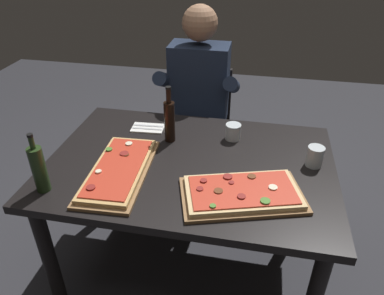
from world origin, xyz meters
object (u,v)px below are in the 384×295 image
(tumbler_near_camera, at_px, (233,133))
(tumbler_far_side, at_px, (315,157))
(wine_bottle_dark, at_px, (169,120))
(oil_bottle_amber, at_px, (39,169))
(pizza_rectangular_left, at_px, (119,170))
(pizza_rectangular_front, at_px, (242,193))
(diner_chair, at_px, (201,124))
(seated_diner, at_px, (198,98))
(dining_table, at_px, (190,177))

(tumbler_near_camera, xyz_separation_m, tumbler_far_side, (0.41, -0.18, 0.01))
(wine_bottle_dark, height_order, oil_bottle_amber, wine_bottle_dark)
(wine_bottle_dark, relative_size, oil_bottle_amber, 1.09)
(pizza_rectangular_left, bearing_deg, wine_bottle_dark, 64.93)
(pizza_rectangular_front, height_order, diner_chair, diner_chair)
(seated_diner, bearing_deg, tumbler_far_side, -43.31)
(dining_table, height_order, tumbler_near_camera, tumbler_near_camera)
(pizza_rectangular_left, relative_size, oil_bottle_amber, 2.04)
(diner_chair, relative_size, seated_diner, 0.65)
(wine_bottle_dark, bearing_deg, dining_table, -50.86)
(pizza_rectangular_front, distance_m, oil_bottle_amber, 0.87)
(dining_table, bearing_deg, oil_bottle_amber, -149.93)
(dining_table, bearing_deg, pizza_rectangular_left, -152.14)
(pizza_rectangular_left, bearing_deg, seated_diner, 76.84)
(pizza_rectangular_front, relative_size, oil_bottle_amber, 2.06)
(tumbler_near_camera, bearing_deg, diner_chair, 115.21)
(dining_table, bearing_deg, wine_bottle_dark, 129.14)
(tumbler_far_side, height_order, diner_chair, diner_chair)
(oil_bottle_amber, height_order, tumbler_far_side, oil_bottle_amber)
(wine_bottle_dark, distance_m, oil_bottle_amber, 0.68)
(diner_chair, bearing_deg, tumbler_far_side, -48.16)
(tumbler_near_camera, bearing_deg, oil_bottle_amber, -142.07)
(tumbler_near_camera, bearing_deg, dining_table, -125.12)
(wine_bottle_dark, xyz_separation_m, tumbler_far_side, (0.74, -0.09, -0.08))
(tumbler_far_side, bearing_deg, seated_diner, 136.69)
(tumbler_near_camera, relative_size, tumbler_far_side, 0.85)
(pizza_rectangular_front, relative_size, pizza_rectangular_left, 1.01)
(oil_bottle_amber, bearing_deg, diner_chair, 67.64)
(pizza_rectangular_front, bearing_deg, tumbler_near_camera, 100.48)
(pizza_rectangular_front, relative_size, tumbler_far_side, 5.73)
(oil_bottle_amber, relative_size, diner_chair, 0.32)
(tumbler_near_camera, height_order, diner_chair, diner_chair)
(seated_diner, bearing_deg, oil_bottle_amber, -114.58)
(dining_table, distance_m, wine_bottle_dark, 0.32)
(dining_table, xyz_separation_m, pizza_rectangular_front, (0.27, -0.22, 0.12))
(pizza_rectangular_front, height_order, pizza_rectangular_left, same)
(dining_table, relative_size, diner_chair, 1.61)
(pizza_rectangular_front, height_order, tumbler_near_camera, tumbler_near_camera)
(pizza_rectangular_left, bearing_deg, diner_chair, 78.34)
(tumbler_far_side, bearing_deg, pizza_rectangular_left, -164.62)
(dining_table, distance_m, tumbler_near_camera, 0.35)
(tumbler_far_side, bearing_deg, tumbler_near_camera, 156.80)
(dining_table, distance_m, oil_bottle_amber, 0.71)
(wine_bottle_dark, xyz_separation_m, seated_diner, (0.05, 0.56, -0.12))
(dining_table, relative_size, oil_bottle_amber, 4.97)
(dining_table, xyz_separation_m, seated_diner, (-0.10, 0.74, 0.10))
(wine_bottle_dark, relative_size, diner_chair, 0.35)
(oil_bottle_amber, bearing_deg, tumbler_far_side, 19.84)
(pizza_rectangular_left, xyz_separation_m, diner_chair, (0.21, 1.02, -0.27))
(pizza_rectangular_front, xyz_separation_m, diner_chair, (-0.37, 1.08, -0.27))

